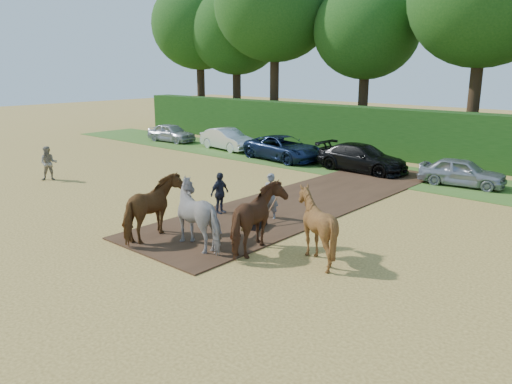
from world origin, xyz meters
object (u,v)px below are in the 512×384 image
at_px(spectator_far, 220,193).
at_px(parked_cars, 433,168).
at_px(spectator_near, 49,163).
at_px(plough_team, 232,216).

xyz_separation_m(spectator_far, parked_cars, (3.92, 10.58, -0.10)).
bearing_deg(parked_cars, spectator_far, -110.30).
xyz_separation_m(spectator_near, plough_team, (13.40, -0.85, 0.18)).
xyz_separation_m(spectator_near, parked_cars, (14.39, 12.07, -0.14)).
xyz_separation_m(spectator_near, spectator_far, (10.48, 1.48, -0.04)).
distance_m(spectator_far, plough_team, 3.74).
relative_size(spectator_far, parked_cars, 0.04).
height_order(spectator_near, spectator_far, spectator_near).
bearing_deg(spectator_far, parked_cars, -23.73).
distance_m(spectator_near, spectator_far, 10.58).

